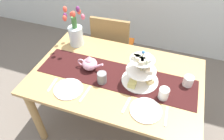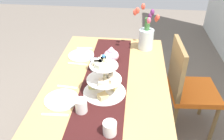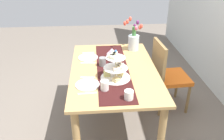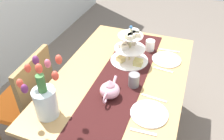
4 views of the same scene
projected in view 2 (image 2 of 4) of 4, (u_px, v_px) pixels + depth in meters
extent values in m
plane|color=#6B6056|center=(109.00, 140.00, 2.21)|extent=(8.00, 8.00, 0.00)
cube|color=tan|center=(108.00, 78.00, 1.82)|extent=(1.42, 0.92, 0.03)
cylinder|color=tan|center=(81.00, 71.00, 2.59)|extent=(0.07, 0.07, 0.70)
cylinder|color=tan|center=(151.00, 75.00, 2.52)|extent=(0.07, 0.07, 0.70)
cylinder|color=olive|center=(214.00, 125.00, 2.10)|extent=(0.04, 0.04, 0.41)
cylinder|color=olive|center=(203.00, 99.00, 2.41)|extent=(0.04, 0.04, 0.41)
cylinder|color=olive|center=(174.00, 123.00, 2.12)|extent=(0.04, 0.04, 0.41)
cylinder|color=olive|center=(168.00, 98.00, 2.42)|extent=(0.04, 0.04, 0.41)
cube|color=orange|center=(194.00, 92.00, 2.14)|extent=(0.44, 0.44, 0.05)
cube|color=olive|center=(177.00, 68.00, 2.01)|extent=(0.42, 0.06, 0.45)
cube|color=black|center=(106.00, 76.00, 1.82)|extent=(1.33, 0.33, 0.00)
cylinder|color=beige|center=(104.00, 76.00, 1.57)|extent=(0.01, 0.01, 0.28)
cylinder|color=white|center=(104.00, 92.00, 1.64)|extent=(0.30, 0.30, 0.01)
cylinder|color=white|center=(104.00, 79.00, 1.58)|extent=(0.24, 0.24, 0.01)
cylinder|color=white|center=(104.00, 65.00, 1.52)|extent=(0.19, 0.19, 0.01)
cube|color=#E3C980|center=(103.00, 96.00, 1.57)|extent=(0.08, 0.08, 0.04)
cube|color=#E8D181|center=(113.00, 86.00, 1.66)|extent=(0.07, 0.07, 0.04)
cube|color=#D5CE76|center=(94.00, 85.00, 1.67)|extent=(0.06, 0.07, 0.04)
cube|color=beige|center=(101.00, 82.00, 1.52)|extent=(0.06, 0.04, 0.03)
cube|color=beige|center=(106.00, 81.00, 1.53)|extent=(0.06, 0.05, 0.03)
cube|color=beige|center=(111.00, 80.00, 1.54)|extent=(0.07, 0.06, 0.03)
cube|color=beige|center=(113.00, 76.00, 1.58)|extent=(0.04, 0.06, 0.03)
cube|color=silver|center=(110.00, 74.00, 1.60)|extent=(0.06, 0.07, 0.03)
cube|color=beige|center=(105.00, 60.00, 1.55)|extent=(0.06, 0.04, 0.03)
cube|color=#F0E9C5|center=(103.00, 59.00, 1.56)|extent=(0.06, 0.04, 0.03)
cube|color=beige|center=(102.00, 61.00, 1.53)|extent=(0.07, 0.05, 0.03)
cube|color=beige|center=(97.00, 63.00, 1.52)|extent=(0.04, 0.06, 0.03)
cube|color=#E9E6C2|center=(98.00, 63.00, 1.51)|extent=(0.05, 0.06, 0.03)
cube|color=silver|center=(100.00, 66.00, 1.48)|extent=(0.07, 0.06, 0.03)
sphere|color=#3370B7|center=(104.00, 56.00, 1.49)|extent=(0.02, 0.02, 0.02)
ellipsoid|color=#E5A8BC|center=(111.00, 56.00, 1.99)|extent=(0.13, 0.13, 0.10)
cone|color=#E5A8BC|center=(111.00, 49.00, 1.95)|extent=(0.06, 0.06, 0.04)
cylinder|color=#E5A8BC|center=(110.00, 60.00, 1.91)|extent=(0.07, 0.02, 0.06)
torus|color=#E5A8BC|center=(112.00, 51.00, 2.05)|extent=(0.07, 0.01, 0.07)
cylinder|color=silver|center=(146.00, 39.00, 2.17)|extent=(0.14, 0.14, 0.19)
cylinder|color=#3D7538|center=(147.00, 25.00, 2.09)|extent=(0.05, 0.05, 0.12)
ellipsoid|color=#E5607A|center=(149.00, 20.00, 1.97)|extent=(0.04, 0.04, 0.06)
ellipsoid|color=#6B2860|center=(152.00, 12.00, 1.99)|extent=(0.04, 0.04, 0.06)
ellipsoid|color=#EF4C38|center=(158.00, 18.00, 2.03)|extent=(0.04, 0.04, 0.06)
ellipsoid|color=#EF4C38|center=(157.00, 19.00, 2.12)|extent=(0.04, 0.04, 0.06)
ellipsoid|color=#6B2860|center=(150.00, 16.00, 2.15)|extent=(0.04, 0.04, 0.06)
ellipsoid|color=#EF4C38|center=(143.00, 6.00, 2.05)|extent=(0.04, 0.04, 0.06)
ellipsoid|color=#EF4C38|center=(135.00, 12.00, 2.06)|extent=(0.04, 0.04, 0.06)
ellipsoid|color=#EF4C38|center=(137.00, 11.00, 1.97)|extent=(0.04, 0.04, 0.06)
cylinder|color=white|center=(110.00, 128.00, 1.31)|extent=(0.08, 0.08, 0.08)
cylinder|color=white|center=(81.00, 55.00, 2.09)|extent=(0.23, 0.23, 0.01)
cube|color=silver|center=(85.00, 48.00, 2.21)|extent=(0.03, 0.15, 0.01)
cube|color=silver|center=(78.00, 64.00, 1.97)|extent=(0.03, 0.17, 0.01)
cylinder|color=white|center=(62.00, 100.00, 1.58)|extent=(0.23, 0.23, 0.01)
cube|color=silver|center=(67.00, 87.00, 1.70)|extent=(0.03, 0.15, 0.01)
cube|color=silver|center=(55.00, 115.00, 1.45)|extent=(0.02, 0.17, 0.01)
cylinder|color=slate|center=(95.00, 65.00, 1.87)|extent=(0.08, 0.08, 0.09)
cylinder|color=white|center=(81.00, 106.00, 1.46)|extent=(0.08, 0.08, 0.09)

